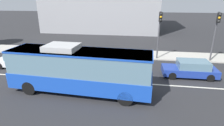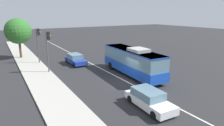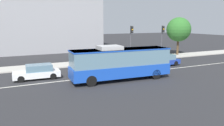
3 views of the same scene
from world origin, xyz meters
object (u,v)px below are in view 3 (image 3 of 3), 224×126
at_px(traffic_light_mid_block, 131,37).
at_px(transit_bus, 121,62).
at_px(traffic_light_near_corner, 162,36).
at_px(street_tree_kerbside_centre, 179,30).
at_px(sedan_blue, 163,60).
at_px(sedan_white, 38,72).

bearing_deg(traffic_light_mid_block, transit_bus, -38.92).
height_order(traffic_light_near_corner, street_tree_kerbside_centre, street_tree_kerbside_centre).
bearing_deg(sedan_blue, sedan_white, -0.39).
height_order(traffic_light_near_corner, traffic_light_mid_block, same).
bearing_deg(street_tree_kerbside_centre, traffic_light_near_corner, -157.67).
bearing_deg(traffic_light_mid_block, sedan_white, -74.74).
distance_m(sedan_blue, traffic_light_near_corner, 6.07).
relative_size(sedan_blue, traffic_light_near_corner, 0.87).
height_order(sedan_white, traffic_light_mid_block, traffic_light_mid_block).
relative_size(sedan_white, traffic_light_mid_block, 0.88).
bearing_deg(street_tree_kerbside_centre, sedan_blue, -141.80).
xyz_separation_m(sedan_blue, traffic_light_near_corner, (3.14, 4.36, 2.84)).
bearing_deg(sedan_blue, transit_bus, 24.54).
distance_m(transit_bus, traffic_light_mid_block, 10.44).
xyz_separation_m(transit_bus, street_tree_kerbside_centre, (16.68, 10.45, 2.64)).
bearing_deg(transit_bus, sedan_blue, 28.45).
height_order(sedan_blue, traffic_light_mid_block, traffic_light_mid_block).
xyz_separation_m(transit_bus, traffic_light_mid_block, (6.06, 8.32, 1.75)).
xyz_separation_m(sedan_blue, traffic_light_mid_block, (-2.44, 4.29, 2.84)).
xyz_separation_m(traffic_light_near_corner, traffic_light_mid_block, (-5.58, -0.07, 0.00)).
relative_size(sedan_blue, traffic_light_mid_block, 0.87).
xyz_separation_m(sedan_white, traffic_light_mid_block, (13.48, 4.40, 2.84)).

